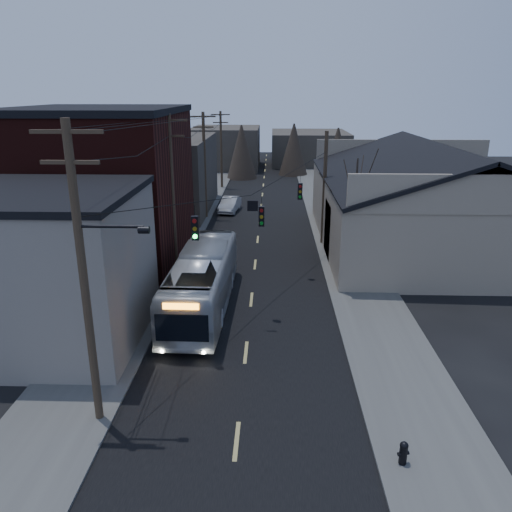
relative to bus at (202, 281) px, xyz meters
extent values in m
plane|color=black|center=(2.57, -12.72, -1.59)|extent=(160.00, 160.00, 0.00)
cube|color=black|center=(2.57, 17.28, -1.58)|extent=(9.00, 110.00, 0.02)
cube|color=#474744|center=(-3.93, 17.28, -1.53)|extent=(4.00, 110.00, 0.12)
cube|color=#474744|center=(9.07, 17.28, -1.53)|extent=(4.00, 110.00, 0.12)
cube|color=#6D645B|center=(-6.43, -3.72, 1.91)|extent=(8.00, 8.00, 7.00)
cube|color=black|center=(-7.43, 7.28, 3.41)|extent=(10.00, 12.00, 10.00)
cube|color=#38342D|center=(-6.93, 23.28, 1.91)|extent=(9.00, 14.00, 7.00)
cube|color=gray|center=(15.57, 12.28, 0.91)|extent=(16.00, 20.00, 5.00)
cube|color=black|center=(11.57, 12.28, 4.71)|extent=(8.16, 20.60, 2.86)
cube|color=black|center=(19.57, 12.28, 4.71)|extent=(8.16, 20.60, 2.86)
cube|color=#38342D|center=(-3.43, 52.28, 1.41)|extent=(10.00, 12.00, 6.00)
cube|color=#38342D|center=(9.57, 57.28, 0.91)|extent=(12.00, 14.00, 5.00)
cone|color=black|center=(9.07, 7.28, 2.01)|extent=(0.40, 0.40, 7.20)
cylinder|color=#382B1E|center=(-2.43, -9.72, 3.66)|extent=(0.28, 0.28, 10.50)
cube|color=#382B1E|center=(-2.43, -9.72, 8.51)|extent=(2.20, 0.12, 0.12)
cylinder|color=#382B1E|center=(-2.43, 5.28, 3.41)|extent=(0.28, 0.28, 10.00)
cube|color=#382B1E|center=(-2.43, 5.28, 8.01)|extent=(2.20, 0.12, 0.12)
cylinder|color=#382B1E|center=(-2.43, 20.28, 3.16)|extent=(0.28, 0.28, 9.50)
cube|color=#382B1E|center=(-2.43, 20.28, 7.51)|extent=(2.20, 0.12, 0.12)
cylinder|color=#382B1E|center=(-2.43, 35.28, 2.91)|extent=(0.28, 0.28, 9.00)
cube|color=#382B1E|center=(-2.43, 35.28, 7.01)|extent=(2.20, 0.12, 0.12)
cylinder|color=#382B1E|center=(7.57, 12.28, 2.66)|extent=(0.28, 0.28, 8.50)
cube|color=black|center=(0.57, -5.22, 4.36)|extent=(0.28, 0.20, 1.00)
cube|color=black|center=(3.17, -0.72, 3.76)|extent=(0.28, 0.20, 1.00)
cube|color=black|center=(5.37, 5.28, 3.86)|extent=(0.28, 0.20, 1.00)
imported|color=#A5AAB1|center=(0.00, 0.00, 0.00)|extent=(2.89, 11.44, 3.17)
imported|color=#ADAFB5|center=(-0.43, 22.84, -0.87)|extent=(2.05, 4.50, 1.43)
cylinder|color=black|center=(7.87, -11.73, -1.15)|extent=(0.25, 0.25, 0.63)
sphere|color=black|center=(7.87, -11.73, -0.81)|extent=(0.27, 0.27, 0.27)
cylinder|color=black|center=(7.87, -11.73, -1.10)|extent=(0.39, 0.22, 0.13)
camera|label=1|loc=(3.68, -24.70, 9.67)|focal=35.00mm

